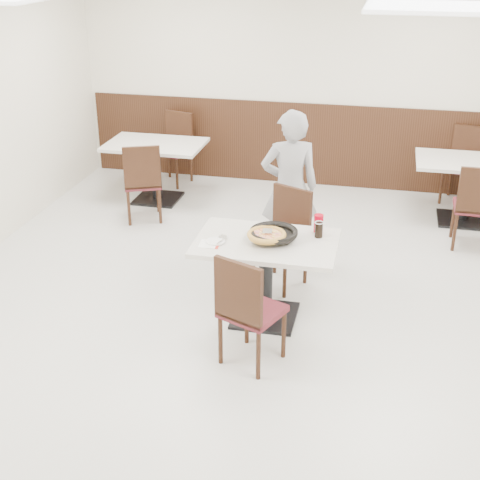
% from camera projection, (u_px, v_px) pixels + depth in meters
% --- Properties ---
extents(floor, '(7.00, 7.00, 0.00)m').
position_uv_depth(floor, '(250.00, 309.00, 6.09)').
color(floor, beige).
rests_on(floor, ground).
extents(wall_back, '(6.00, 0.04, 2.80)m').
position_uv_depth(wall_back, '(307.00, 80.00, 8.60)').
color(wall_back, silver).
rests_on(wall_back, floor).
extents(wall_front, '(6.00, 0.04, 2.80)m').
position_uv_depth(wall_front, '(52.00, 458.00, 2.40)').
color(wall_front, silver).
rests_on(wall_front, floor).
extents(wainscot_back, '(5.90, 0.03, 1.10)m').
position_uv_depth(wainscot_back, '(304.00, 144.00, 8.94)').
color(wainscot_back, black).
rests_on(wainscot_back, floor).
extents(main_table, '(1.24, 0.87, 0.75)m').
position_uv_depth(main_table, '(266.00, 280.00, 5.81)').
color(main_table, silver).
rests_on(main_table, floor).
extents(chair_near, '(0.55, 0.55, 0.95)m').
position_uv_depth(chair_near, '(253.00, 308.00, 5.17)').
color(chair_near, black).
rests_on(chair_near, floor).
extents(chair_far, '(0.56, 0.56, 0.95)m').
position_uv_depth(chair_far, '(280.00, 240.00, 6.32)').
color(chair_far, black).
rests_on(chair_far, floor).
extents(trivet, '(0.11, 0.11, 0.04)m').
position_uv_depth(trivet, '(273.00, 241.00, 5.60)').
color(trivet, black).
rests_on(trivet, main_table).
extents(pizza_pan, '(0.39, 0.39, 0.01)m').
position_uv_depth(pizza_pan, '(274.00, 235.00, 5.65)').
color(pizza_pan, black).
rests_on(pizza_pan, trivet).
extents(pizza, '(0.32, 0.32, 0.02)m').
position_uv_depth(pizza, '(267.00, 236.00, 5.59)').
color(pizza, gold).
rests_on(pizza, pizza_pan).
extents(pizza_server, '(0.09, 0.11, 0.00)m').
position_uv_depth(pizza_server, '(267.00, 231.00, 5.61)').
color(pizza_server, white).
rests_on(pizza_server, pizza).
extents(napkin, '(0.18, 0.18, 0.00)m').
position_uv_depth(napkin, '(209.00, 244.00, 5.59)').
color(napkin, white).
rests_on(napkin, main_table).
extents(side_plate, '(0.17, 0.17, 0.01)m').
position_uv_depth(side_plate, '(215.00, 241.00, 5.62)').
color(side_plate, white).
rests_on(side_plate, napkin).
extents(fork, '(0.06, 0.17, 0.00)m').
position_uv_depth(fork, '(222.00, 240.00, 5.61)').
color(fork, white).
rests_on(fork, side_plate).
extents(cola_glass, '(0.07, 0.07, 0.13)m').
position_uv_depth(cola_glass, '(319.00, 230.00, 5.69)').
color(cola_glass, black).
rests_on(cola_glass, main_table).
extents(red_cup, '(0.09, 0.09, 0.16)m').
position_uv_depth(red_cup, '(319.00, 223.00, 5.79)').
color(red_cup, '#A90013').
rests_on(red_cup, main_table).
extents(diner_person, '(0.67, 0.54, 1.59)m').
position_uv_depth(diner_person, '(289.00, 188.00, 6.69)').
color(diner_person, '#9E9EA2').
rests_on(diner_person, floor).
extents(bg_table_left, '(1.23, 0.85, 0.75)m').
position_uv_depth(bg_table_left, '(157.00, 172.00, 8.44)').
color(bg_table_left, silver).
rests_on(bg_table_left, floor).
extents(bg_chair_left_near, '(0.55, 0.55, 0.95)m').
position_uv_depth(bg_chair_left_near, '(142.00, 181.00, 7.83)').
color(bg_chair_left_near, black).
rests_on(bg_chair_left_near, floor).
extents(bg_chair_left_far, '(0.52, 0.52, 0.95)m').
position_uv_depth(bg_chair_left_far, '(172.00, 150.00, 8.97)').
color(bg_chair_left_far, black).
rests_on(bg_chair_left_far, floor).
extents(bg_table_right, '(1.28, 0.92, 0.75)m').
position_uv_depth(bg_table_right, '(465.00, 191.00, 7.80)').
color(bg_table_right, silver).
rests_on(bg_table_right, floor).
extents(bg_chair_right_near, '(0.42, 0.42, 0.95)m').
position_uv_depth(bg_chair_right_near, '(475.00, 205.00, 7.14)').
color(bg_chair_right_near, black).
rests_on(bg_chair_right_near, floor).
extents(bg_chair_right_far, '(0.54, 0.54, 0.95)m').
position_uv_depth(bg_chair_right_far, '(463.00, 167.00, 8.32)').
color(bg_chair_right_far, black).
rests_on(bg_chair_right_far, floor).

